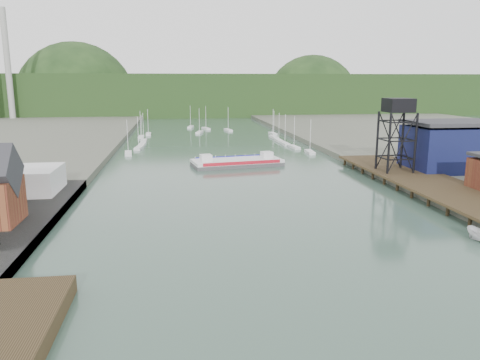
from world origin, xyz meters
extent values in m
plane|color=#314C40|center=(0.00, 0.00, 0.00)|extent=(600.00, 600.00, 0.00)
cube|color=black|center=(37.00, 45.00, 1.90)|extent=(14.00, 70.00, 0.50)
cylinder|color=black|center=(31.00, 45.00, 0.80)|extent=(0.60, 0.60, 2.20)
cylinder|color=black|center=(43.00, 45.00, 0.80)|extent=(0.60, 0.60, 2.20)
cube|color=silver|center=(-44.00, 50.00, 3.85)|extent=(18.00, 12.00, 4.50)
cylinder|color=black|center=(32.00, 55.00, 8.65)|extent=(0.50, 0.50, 13.00)
cylinder|color=black|center=(38.00, 55.00, 8.65)|extent=(0.50, 0.50, 13.00)
cylinder|color=black|center=(32.00, 61.00, 8.65)|extent=(0.50, 0.50, 13.00)
cylinder|color=black|center=(38.00, 61.00, 8.65)|extent=(0.50, 0.50, 13.00)
cube|color=black|center=(35.00, 58.00, 16.65)|extent=(5.50, 5.50, 3.00)
cube|color=#0C1536|center=(50.00, 60.00, 6.60)|extent=(20.00, 14.00, 10.00)
cube|color=#2D2D33|center=(50.00, 60.00, 12.50)|extent=(20.50, 14.50, 0.80)
cube|color=silver|center=(-27.54, 103.89, 0.35)|extent=(2.67, 7.65, 0.90)
cube|color=silver|center=(-25.28, 115.30, 0.35)|extent=(2.81, 7.67, 0.90)
cube|color=silver|center=(-24.71, 124.17, 0.35)|extent=(2.35, 7.59, 0.90)
cube|color=silver|center=(-24.81, 134.09, 0.35)|extent=(2.01, 7.50, 0.90)
cube|color=silver|center=(-26.64, 146.33, 0.35)|extent=(2.00, 7.50, 0.90)
cube|color=silver|center=(-24.32, 156.17, 0.35)|extent=(2.16, 7.54, 0.90)
cube|color=silver|center=(27.56, 99.03, 0.35)|extent=(2.53, 7.62, 0.90)
cube|color=silver|center=(25.46, 110.51, 0.35)|extent=(2.76, 7.67, 0.90)
cube|color=silver|center=(24.46, 119.29, 0.35)|extent=(2.22, 7.56, 0.90)
cube|color=silver|center=(24.27, 128.28, 0.35)|extent=(2.18, 7.54, 0.90)
cube|color=silver|center=(24.67, 139.38, 0.35)|extent=(2.46, 7.61, 0.90)
cube|color=silver|center=(26.78, 150.99, 0.35)|extent=(2.48, 7.61, 0.90)
cube|color=silver|center=(-3.16, 160.00, 0.35)|extent=(3.78, 7.76, 0.90)
cube|color=silver|center=(10.04, 168.00, 0.35)|extent=(3.31, 7.74, 0.90)
cube|color=silver|center=(0.66, 176.00, 0.35)|extent=(3.76, 7.76, 0.90)
cube|color=silver|center=(-6.11, 184.00, 0.35)|extent=(3.40, 7.74, 0.90)
cylinder|color=#9A9B96|center=(-102.00, 235.00, 30.00)|extent=(3.20, 3.20, 60.00)
cube|color=black|center=(0.00, 300.00, 12.00)|extent=(500.00, 120.00, 28.00)
sphere|color=black|center=(-80.00, 300.00, 8.00)|extent=(80.00, 80.00, 80.00)
sphere|color=black|center=(90.00, 310.00, 6.00)|extent=(70.00, 70.00, 70.00)
cube|color=#454548|center=(2.55, 80.88, 0.46)|extent=(24.44, 13.06, 0.93)
cube|color=silver|center=(2.55, 80.88, 1.30)|extent=(24.44, 13.06, 0.74)
cube|color=red|center=(3.34, 76.26, 1.49)|extent=(20.15, 3.58, 0.84)
cube|color=#161595|center=(1.76, 85.50, 1.49)|extent=(20.15, 3.58, 0.84)
cube|color=silver|center=(-5.68, 79.47, 2.41)|extent=(3.21, 3.21, 1.86)
cube|color=silver|center=(10.78, 82.29, 2.41)|extent=(3.21, 3.21, 1.86)
camera|label=1|loc=(-13.16, -39.01, 21.81)|focal=35.00mm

